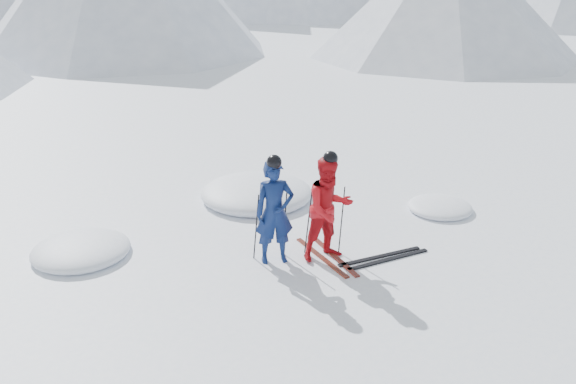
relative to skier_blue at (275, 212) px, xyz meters
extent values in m
plane|color=white|center=(2.07, -0.02, -0.94)|extent=(160.00, 160.00, 0.00)
imported|color=#0D1D4F|center=(0.00, 0.00, 0.00)|extent=(0.71, 0.48, 1.88)
imported|color=red|center=(0.95, -0.14, 0.01)|extent=(1.05, 0.89, 1.91)
cylinder|color=black|center=(-0.30, 0.15, -0.31)|extent=(0.12, 0.09, 1.25)
cylinder|color=black|center=(0.25, 0.25, -0.31)|extent=(0.12, 0.07, 1.25)
cylinder|color=black|center=(0.65, 0.11, -0.30)|extent=(0.13, 0.10, 1.27)
cylinder|color=black|center=(1.25, 0.01, -0.30)|extent=(0.13, 0.09, 1.27)
cube|color=black|center=(0.83, -0.14, -0.93)|extent=(0.47, 1.68, 0.03)
cube|color=black|center=(1.07, -0.14, -0.93)|extent=(0.35, 1.69, 0.03)
cube|color=black|center=(1.86, -0.39, -0.93)|extent=(1.69, 0.36, 0.03)
cube|color=black|center=(1.96, -0.54, -0.93)|extent=(1.69, 0.42, 0.03)
ellipsoid|color=white|center=(-3.36, 1.16, -0.94)|extent=(1.78, 1.78, 0.39)
ellipsoid|color=white|center=(3.97, 1.29, -0.94)|extent=(1.37, 1.37, 0.30)
ellipsoid|color=white|center=(0.33, 3.00, -0.94)|extent=(2.50, 2.50, 0.55)
camera|label=1|loc=(-2.33, -9.43, 4.22)|focal=38.00mm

